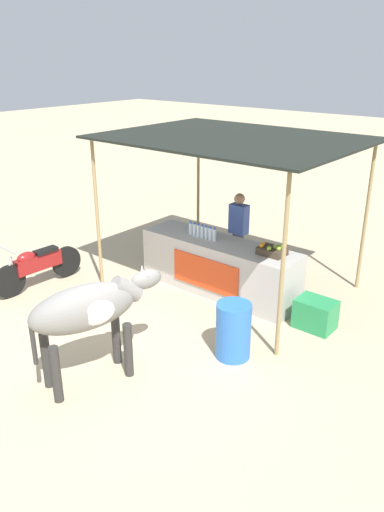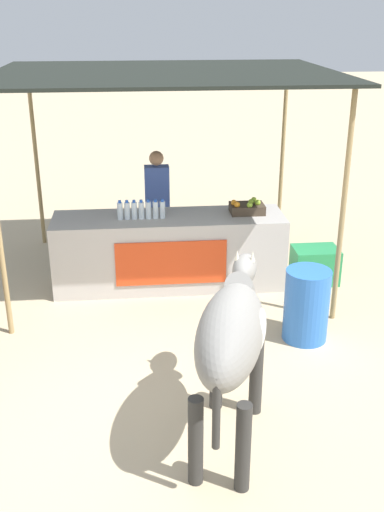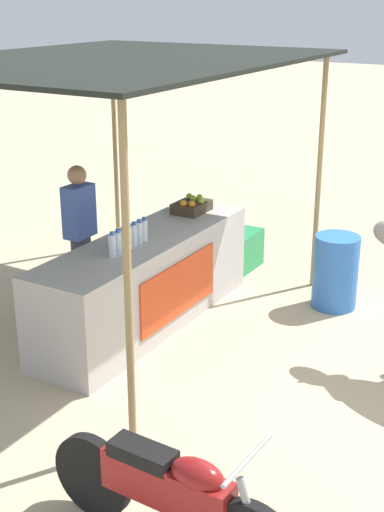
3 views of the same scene
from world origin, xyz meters
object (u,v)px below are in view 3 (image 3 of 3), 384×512
(fruit_crate, at_px, (192,206))
(water_barrel, at_px, (336,272))
(cooler_box, at_px, (239,250))
(vendor_behind_counter, at_px, (81,239))
(motorcycle_parked, at_px, (170,493))
(stall_counter, at_px, (146,281))

(fruit_crate, xyz_separation_m, water_barrel, (0.39, -1.62, -0.62))
(fruit_crate, relative_size, cooler_box, 0.73)
(vendor_behind_counter, relative_size, cooler_box, 2.75)
(motorcycle_parked, bearing_deg, water_barrel, 5.60)
(stall_counter, xyz_separation_m, water_barrel, (1.42, -1.57, -0.07))
(cooler_box, bearing_deg, fruit_crate, 171.02)
(cooler_box, height_order, water_barrel, water_barrel)
(fruit_crate, height_order, motorcycle_parked, fruit_crate)
(water_barrel, bearing_deg, vendor_behind_counter, 123.52)
(water_barrel, bearing_deg, cooler_box, 69.94)
(stall_counter, relative_size, vendor_behind_counter, 1.82)
(fruit_crate, distance_m, water_barrel, 1.78)
(fruit_crate, height_order, cooler_box, fruit_crate)
(motorcycle_parked, bearing_deg, stall_counter, 36.41)
(fruit_crate, relative_size, motorcycle_parked, 0.24)
(water_barrel, height_order, motorcycle_parked, motorcycle_parked)
(vendor_behind_counter, bearing_deg, fruit_crate, -31.50)
(water_barrel, bearing_deg, fruit_crate, 103.59)
(water_barrel, xyz_separation_m, motorcycle_parked, (-4.10, -0.40, 0.01))
(water_barrel, bearing_deg, motorcycle_parked, -174.40)
(fruit_crate, distance_m, motorcycle_parked, 4.26)
(stall_counter, bearing_deg, water_barrel, -47.82)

